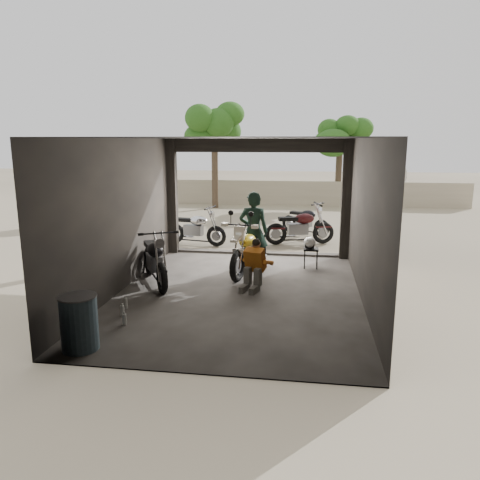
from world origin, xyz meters
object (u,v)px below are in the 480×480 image
(outside_bike_c, at_px, (305,218))
(mechanic, at_px, (253,267))
(left_bike, at_px, (155,256))
(rider, at_px, (253,231))
(oil_drum, at_px, (79,324))
(outside_bike_a, at_px, (195,226))
(outside_bike_b, at_px, (300,224))
(stool, at_px, (311,251))
(helmet, at_px, (310,243))
(main_bike, at_px, (249,247))
(sign_post, at_px, (390,189))

(outside_bike_c, xyz_separation_m, mechanic, (-1.04, -6.32, -0.03))
(left_bike, xyz_separation_m, rider, (2.03, 1.47, 0.33))
(oil_drum, bearing_deg, outside_bike_c, 70.99)
(outside_bike_a, relative_size, outside_bike_b, 0.94)
(outside_bike_a, distance_m, outside_bike_b, 3.22)
(outside_bike_a, relative_size, oil_drum, 2.05)
(outside_bike_a, distance_m, rider, 3.35)
(outside_bike_a, xyz_separation_m, rider, (2.10, -2.58, 0.38))
(mechanic, bearing_deg, rider, 113.25)
(stool, distance_m, helmet, 0.22)
(left_bike, height_order, stool, left_bike)
(helmet, bearing_deg, mechanic, -102.19)
(main_bike, bearing_deg, helmet, 39.67)
(main_bike, relative_size, left_bike, 1.05)
(oil_drum, bearing_deg, mechanic, 55.30)
(left_bike, height_order, oil_drum, left_bike)
(sign_post, bearing_deg, rider, -156.57)
(outside_bike_b, height_order, rider, rider)
(left_bike, xyz_separation_m, outside_bike_c, (3.26, 6.15, -0.09))
(helmet, relative_size, sign_post, 0.12)
(helmet, bearing_deg, left_bike, -133.19)
(rider, relative_size, helmet, 6.09)
(rider, distance_m, helmet, 1.46)
(outside_bike_c, height_order, helmet, outside_bike_c)
(left_bike, relative_size, sign_post, 0.72)
(rider, bearing_deg, left_bike, 37.05)
(main_bike, relative_size, mechanic, 1.87)
(main_bike, height_order, outside_bike_c, main_bike)
(main_bike, relative_size, helmet, 6.21)
(rider, bearing_deg, outside_bike_c, -103.32)
(outside_bike_c, distance_m, mechanic, 6.40)
(oil_drum, bearing_deg, left_bike, 89.21)
(main_bike, distance_m, sign_post, 4.73)
(oil_drum, bearing_deg, main_bike, 66.16)
(outside_bike_c, relative_size, mechanic, 1.55)
(stool, xyz_separation_m, sign_post, (2.16, 2.13, 1.36))
(main_bike, xyz_separation_m, stool, (1.47, 0.69, -0.23))
(outside_bike_b, relative_size, stool, 3.67)
(helmet, bearing_deg, outside_bike_b, 114.60)
(outside_bike_b, xyz_separation_m, stool, (0.34, -2.76, -0.20))
(rider, bearing_deg, outside_bike_a, -49.49)
(mechanic, bearing_deg, outside_bike_a, 135.38)
(main_bike, xyz_separation_m, mechanic, (0.24, -1.30, -0.13))
(outside_bike_b, xyz_separation_m, outside_bike_c, (0.15, 1.57, -0.08))
(outside_bike_a, relative_size, mechanic, 1.66)
(main_bike, bearing_deg, rider, 92.85)
(mechanic, xyz_separation_m, stool, (1.23, 1.99, -0.10))
(main_bike, distance_m, stool, 1.64)
(rider, height_order, sign_post, sign_post)
(main_bike, distance_m, outside_bike_c, 5.18)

